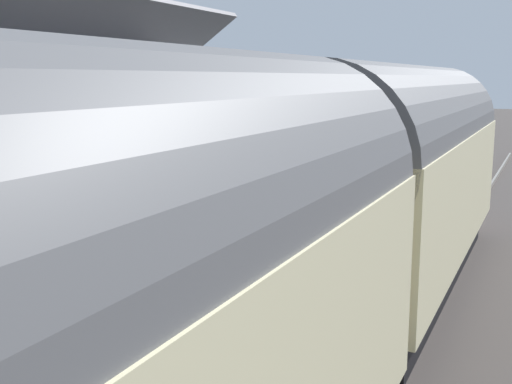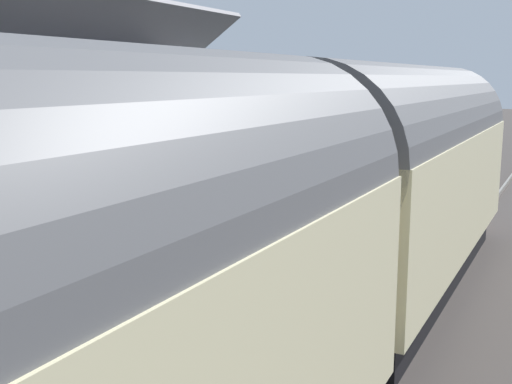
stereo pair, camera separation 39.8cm
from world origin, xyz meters
TOP-DOWN VIEW (x-y plane):
  - ground_plane at (0.00, 0.00)m, footprint 160.00×160.00m
  - platform at (0.00, 3.98)m, footprint 32.00×5.95m
  - platform_edge_coping at (0.00, 1.18)m, footprint 32.00×0.36m
  - rail_near at (0.00, -1.62)m, footprint 52.00×0.08m
  - rail_far at (0.00, -0.18)m, footprint 52.00×0.08m
  - train at (-2.49, -0.90)m, footprint 19.61×2.73m
  - station_building at (-0.56, 5.17)m, footprint 7.44×4.32m
  - bench_near_building at (9.29, 3.52)m, footprint 1.41×0.46m
  - bench_by_lamp at (6.96, 3.61)m, footprint 1.41×0.46m
  - bench_mid_platform at (5.05, 3.70)m, footprint 1.41×0.47m
  - planter_by_door at (7.43, 4.53)m, footprint 0.50×0.50m
  - planter_corner_building at (3.95, 1.59)m, footprint 0.54×0.54m
  - planter_bench_right at (11.47, 3.67)m, footprint 0.67×0.67m
  - planter_edge_near at (10.72, 3.74)m, footprint 0.40×0.40m
  - station_sign_board at (1.80, 1.82)m, footprint 0.96×0.06m

SIDE VIEW (x-z plane):
  - ground_plane at x=0.00m, z-range 0.00..0.00m
  - rail_near at x=0.00m, z-range 0.00..0.14m
  - rail_far at x=0.00m, z-range 0.00..0.14m
  - platform at x=0.00m, z-range 0.00..0.90m
  - platform_edge_coping at x=0.00m, z-range 0.90..0.91m
  - planter_edge_near at x=10.72m, z-range 0.87..1.56m
  - planter_by_door at x=7.43m, z-range 0.91..1.65m
  - planter_corner_building at x=3.95m, z-range 0.91..1.71m
  - bench_near_building at x=9.29m, z-range 0.93..1.81m
  - bench_by_lamp at x=6.96m, z-range 0.93..1.81m
  - bench_mid_platform at x=5.05m, z-range 0.93..1.81m
  - planter_bench_right at x=11.47m, z-range 0.95..1.83m
  - station_sign_board at x=1.80m, z-range 1.30..2.87m
  - train at x=-2.49m, z-range 0.06..4.38m
  - station_building at x=-0.56m, z-range -0.37..5.49m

